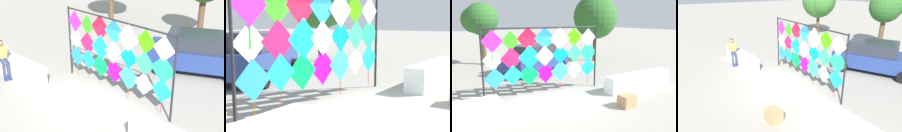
% 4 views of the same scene
% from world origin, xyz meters
% --- Properties ---
extents(ground, '(120.00, 120.00, 0.00)m').
position_xyz_m(ground, '(0.00, 0.00, 0.00)').
color(ground, '#9E998E').
extents(plaza_ledge_right, '(3.66, 0.61, 0.74)m').
position_xyz_m(plaza_ledge_right, '(4.14, -0.20, 0.37)').
color(plaza_ledge_right, white).
rests_on(plaza_ledge_right, ground).
extents(kite_display_rack, '(5.20, 0.35, 2.88)m').
position_xyz_m(kite_display_rack, '(0.10, 1.32, 1.74)').
color(kite_display_rack, '#232328').
rests_on(kite_display_rack, ground).
extents(parked_car, '(4.73, 3.52, 1.69)m').
position_xyz_m(parked_car, '(1.36, 5.32, 0.86)').
color(parked_car, navy).
rests_on(parked_car, ground).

